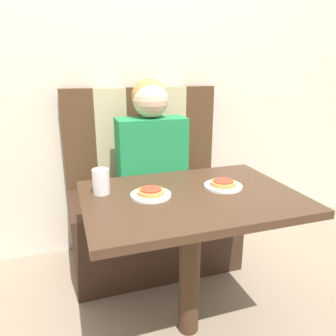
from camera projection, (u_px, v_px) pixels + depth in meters
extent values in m
plane|color=gray|center=(188.00, 328.00, 1.64)|extent=(12.00, 12.00, 0.00)
cube|color=beige|center=(136.00, 59.00, 2.15)|extent=(7.00, 0.05, 2.60)
cube|color=#382319|center=(153.00, 227.00, 2.15)|extent=(1.02, 0.57, 0.49)
cube|color=#4C331E|center=(79.00, 140.00, 2.09)|extent=(0.20, 0.07, 0.64)
cube|color=tan|center=(111.00, 138.00, 2.15)|extent=(0.20, 0.07, 0.64)
cube|color=#4C331E|center=(141.00, 136.00, 2.21)|extent=(0.20, 0.07, 0.64)
cube|color=tan|center=(170.00, 134.00, 2.27)|extent=(0.20, 0.07, 0.64)
cube|color=#4C331E|center=(197.00, 132.00, 2.34)|extent=(0.20, 0.07, 0.64)
cube|color=#422B1C|center=(191.00, 198.00, 1.43)|extent=(0.93, 0.67, 0.03)
cylinder|color=#422B1C|center=(189.00, 269.00, 1.54)|extent=(0.10, 0.10, 0.69)
cube|color=#1E8447|center=(152.00, 157.00, 2.01)|extent=(0.42, 0.19, 0.48)
sphere|color=beige|center=(151.00, 100.00, 1.91)|extent=(0.21, 0.21, 0.21)
sphere|color=#AD8447|center=(149.00, 96.00, 1.93)|extent=(0.21, 0.21, 0.21)
cylinder|color=white|center=(151.00, 195.00, 1.40)|extent=(0.18, 0.18, 0.01)
cylinder|color=white|center=(223.00, 186.00, 1.51)|extent=(0.18, 0.18, 0.01)
cylinder|color=#C68E47|center=(151.00, 192.00, 1.40)|extent=(0.12, 0.12, 0.02)
cylinder|color=#B73823|center=(151.00, 189.00, 1.40)|extent=(0.09, 0.09, 0.01)
cylinder|color=#C68E47|center=(223.00, 183.00, 1.50)|extent=(0.12, 0.12, 0.02)
cylinder|color=#B73823|center=(223.00, 181.00, 1.50)|extent=(0.09, 0.09, 0.01)
cylinder|color=silver|center=(101.00, 182.00, 1.42)|extent=(0.07, 0.07, 0.11)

